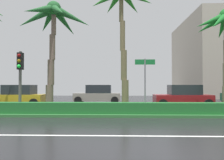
{
  "coord_description": "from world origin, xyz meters",
  "views": [
    {
      "loc": [
        -1.04,
        -5.38,
        1.7
      ],
      "look_at": [
        -1.55,
        11.76,
        2.1
      ],
      "focal_mm": 35.16,
      "sensor_mm": 36.0,
      "label": 1
    }
  ],
  "objects": [
    {
      "name": "median_strip",
      "position": [
        0.0,
        8.0,
        0.07
      ],
      "size": [
        85.5,
        4.0,
        0.15
      ],
      "primitive_type": "cube",
      "color": "#2D6B33",
      "rests_on": "ground_plane"
    },
    {
      "name": "car_in_traffic_second",
      "position": [
        -2.99,
        15.15,
        0.83
      ],
      "size": [
        4.3,
        2.02,
        1.72
      ],
      "rotation": [
        0.0,
        0.0,
        3.14
      ],
      "color": "gray",
      "rests_on": "ground_plane"
    },
    {
      "name": "car_in_traffic_third",
      "position": [
        3.93,
        11.72,
        0.83
      ],
      "size": [
        4.3,
        2.02,
        1.72
      ],
      "rotation": [
        0.0,
        0.0,
        3.14
      ],
      "color": "maroon",
      "rests_on": "ground_plane"
    },
    {
      "name": "palm_tree_mid_left",
      "position": [
        -5.12,
        8.08,
        5.56
      ],
      "size": [
        4.63,
        4.39,
        6.8
      ],
      "color": "brown",
      "rests_on": "median_strip"
    },
    {
      "name": "car_in_traffic_leading",
      "position": [
        -9.1,
        12.02,
        0.83
      ],
      "size": [
        4.3,
        2.02,
        1.72
      ],
      "rotation": [
        0.0,
        0.0,
        3.14
      ],
      "color": "#B28C1E",
      "rests_on": "ground_plane"
    },
    {
      "name": "street_name_sign",
      "position": [
        0.42,
        6.68,
        2.08
      ],
      "size": [
        1.1,
        0.08,
        3.0
      ],
      "color": "slate",
      "rests_on": "median_strip"
    },
    {
      "name": "ground_plane",
      "position": [
        0.0,
        9.0,
        -0.05
      ],
      "size": [
        90.0,
        42.0,
        0.1
      ],
      "primitive_type": "cube",
      "color": "black"
    },
    {
      "name": "palm_tree_centre_left",
      "position": [
        -0.83,
        8.44,
        6.63
      ],
      "size": [
        4.06,
        3.69,
        8.01
      ],
      "color": "brown",
      "rests_on": "median_strip"
    },
    {
      "name": "traffic_signal_median_left",
      "position": [
        -6.59,
        6.79,
        2.53
      ],
      "size": [
        0.28,
        0.43,
        3.46
      ],
      "color": "#4C4C47",
      "rests_on": "median_strip"
    },
    {
      "name": "median_hedge",
      "position": [
        0.0,
        6.6,
        0.45
      ],
      "size": [
        76.5,
        0.7,
        0.6
      ],
      "color": "#1E6028",
      "rests_on": "median_strip"
    },
    {
      "name": "near_lane_divider_stripe",
      "position": [
        0.0,
        2.0,
        0.0
      ],
      "size": [
        81.0,
        0.14,
        0.01
      ],
      "primitive_type": "cube",
      "color": "white",
      "rests_on": "ground_plane"
    }
  ]
}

